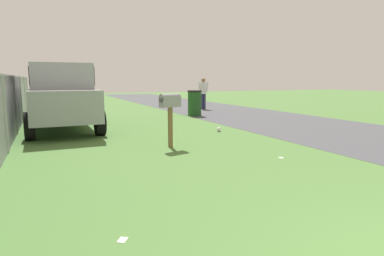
{
  "coord_description": "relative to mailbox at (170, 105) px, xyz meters",
  "views": [
    {
      "loc": [
        -0.7,
        3.12,
        1.62
      ],
      "look_at": [
        3.87,
        1.09,
        0.88
      ],
      "focal_mm": 30.9,
      "sensor_mm": 36.0,
      "label": 1
    }
  ],
  "objects": [
    {
      "name": "road_asphalt",
      "position": [
        -0.64,
        -5.67,
        -1.03
      ],
      "size": [
        60.0,
        5.2,
        0.01
      ],
      "primitive_type": "cube",
      "color": "#47474C",
      "rests_on": "ground"
    },
    {
      "name": "pickup_truck",
      "position": [
        3.93,
        2.22,
        0.07
      ],
      "size": [
        5.02,
        2.15,
        2.09
      ],
      "rotation": [
        0.0,
        0.0,
        3.15
      ],
      "color": "#93999E",
      "rests_on": "ground"
    },
    {
      "name": "mailbox",
      "position": [
        0.0,
        0.0,
        0.0
      ],
      "size": [
        0.32,
        0.54,
        1.29
      ],
      "rotation": [
        0.0,
        0.0,
        0.26
      ],
      "color": "brown",
      "rests_on": "ground"
    },
    {
      "name": "litter_bag_by_mailbox",
      "position": [
        1.64,
        -2.22,
        -0.96
      ],
      "size": [
        0.14,
        0.14,
        0.14
      ],
      "primitive_type": "sphere",
      "color": "silver",
      "rests_on": "ground"
    },
    {
      "name": "litter_wrapper_near_hydrant",
      "position": [
        -1.96,
        -1.73,
        -1.03
      ],
      "size": [
        0.12,
        0.09,
        0.01
      ],
      "primitive_type": "cube",
      "rotation": [
        0.0,
        0.0,
        6.26
      ],
      "color": "silver",
      "rests_on": "ground"
    },
    {
      "name": "pedestrian",
      "position": [
        8.92,
        -5.21,
        -0.04
      ],
      "size": [
        0.3,
        0.56,
        1.7
      ],
      "rotation": [
        0.0,
        0.0,
        2.84
      ],
      "color": "#2D3351",
      "rests_on": "ground"
    },
    {
      "name": "trash_bin",
      "position": [
        6.11,
        -3.41,
        -0.45
      ],
      "size": [
        0.63,
        0.63,
        1.14
      ],
      "color": "#1E4C1E",
      "rests_on": "ground"
    },
    {
      "name": "fence_section",
      "position": [
        2.3,
        3.52,
        -0.09
      ],
      "size": [
        19.68,
        0.07,
        1.74
      ],
      "color": "#9EA3A8",
      "rests_on": "ground"
    },
    {
      "name": "litter_wrapper_midfield_b",
      "position": [
        -4.18,
        2.06,
        -1.03
      ],
      "size": [
        0.15,
        0.14,
        0.01
      ],
      "primitive_type": "cube",
      "rotation": [
        0.0,
        0.0,
        2.55
      ],
      "color": "silver",
      "rests_on": "ground"
    }
  ]
}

